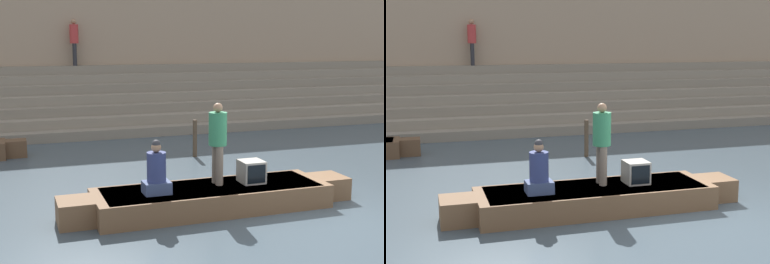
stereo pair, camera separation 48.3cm
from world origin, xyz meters
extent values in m
plane|color=#3D4C56|center=(0.00, 0.00, 0.00)|extent=(120.00, 120.00, 0.00)
cube|color=gray|center=(0.00, 11.30, 0.16)|extent=(36.00, 4.19, 0.33)
cube|color=gray|center=(0.00, 11.60, 0.49)|extent=(36.00, 3.59, 0.33)
cube|color=gray|center=(0.00, 11.90, 0.82)|extent=(36.00, 2.99, 0.33)
cube|color=gray|center=(0.00, 12.20, 1.15)|extent=(36.00, 2.39, 0.33)
cube|color=gray|center=(0.00, 12.50, 1.48)|extent=(36.00, 1.79, 0.33)
cube|color=gray|center=(0.00, 12.80, 1.81)|extent=(36.00, 1.20, 0.33)
cube|color=gray|center=(0.00, 13.10, 2.14)|extent=(36.00, 0.60, 0.33)
cube|color=tan|center=(0.00, 14.00, 3.76)|extent=(34.20, 1.20, 7.51)
cube|color=brown|center=(0.00, 13.38, 0.30)|extent=(34.20, 0.12, 0.60)
cube|color=brown|center=(-1.86, 1.12, 0.23)|extent=(4.68, 1.41, 0.47)
cube|color=tan|center=(-1.86, 1.12, 0.44)|extent=(4.31, 1.31, 0.05)
cube|color=brown|center=(0.81, 1.12, 0.23)|extent=(0.66, 0.77, 0.47)
cube|color=brown|center=(-4.52, 1.12, 0.23)|extent=(0.66, 0.77, 0.47)
cylinder|color=olive|center=(-2.56, 1.92, 0.37)|extent=(2.92, 0.04, 0.04)
cylinder|color=#756656|center=(-1.67, 1.39, 0.86)|extent=(0.15, 0.15, 0.79)
cylinder|color=#756656|center=(-1.67, 1.19, 0.86)|extent=(0.15, 0.15, 0.79)
cylinder|color=#338456|center=(-1.67, 1.29, 1.59)|extent=(0.36, 0.36, 0.66)
sphere|color=#9E7556|center=(-1.67, 1.29, 2.01)|extent=(0.19, 0.19, 0.19)
cube|color=#3D4C75|center=(-3.01, 1.03, 0.58)|extent=(0.51, 0.40, 0.23)
cylinder|color=navy|center=(-3.01, 1.03, 0.98)|extent=(0.36, 0.36, 0.56)
sphere|color=#9E7556|center=(-3.01, 1.03, 1.35)|extent=(0.19, 0.19, 0.19)
sphere|color=#333338|center=(-3.01, 1.03, 1.42)|extent=(0.16, 0.16, 0.16)
cube|color=#9E998E|center=(-0.98, 1.17, 0.69)|extent=(0.47, 0.48, 0.45)
cube|color=black|center=(-0.98, 0.93, 0.69)|extent=(0.39, 0.02, 0.37)
cube|color=brown|center=(-5.42, 7.48, 0.24)|extent=(0.58, 0.56, 0.49)
cylinder|color=#473828|center=(-0.56, 5.79, 0.53)|extent=(0.12, 0.12, 1.07)
cylinder|color=#28282D|center=(-2.99, 13.19, 2.74)|extent=(0.14, 0.14, 0.87)
cylinder|color=#28282D|center=(-2.99, 13.01, 2.74)|extent=(0.14, 0.14, 0.87)
cylinder|color=#B23333|center=(-2.99, 13.10, 3.54)|extent=(0.34, 0.34, 0.73)
sphere|color=#9E7556|center=(-2.99, 13.10, 4.01)|extent=(0.21, 0.21, 0.21)
camera|label=1|loc=(-5.57, -8.40, 3.34)|focal=50.00mm
camera|label=2|loc=(-5.11, -8.55, 3.34)|focal=50.00mm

